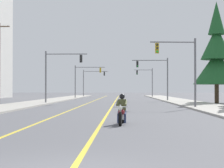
% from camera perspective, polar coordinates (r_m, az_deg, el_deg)
% --- Properties ---
extents(lane_stripe_center, '(0.16, 100.00, 0.01)m').
position_cam_1_polar(lane_stripe_center, '(52.66, 0.45, -2.63)').
color(lane_stripe_center, yellow).
rests_on(lane_stripe_center, ground).
extents(lane_stripe_left, '(0.16, 100.00, 0.01)m').
position_cam_1_polar(lane_stripe_left, '(52.81, -2.99, -2.62)').
color(lane_stripe_left, yellow).
rests_on(lane_stripe_left, ground).
extents(sidewalk_kerb_right, '(4.40, 110.00, 0.14)m').
position_cam_1_polar(sidewalk_kerb_right, '(48.30, 11.04, -2.70)').
color(sidewalk_kerb_right, '#ADA89E').
rests_on(sidewalk_kerb_right, ground).
extents(sidewalk_kerb_left, '(4.40, 110.00, 0.14)m').
position_cam_1_polar(sidewalk_kerb_left, '(48.79, -10.84, -2.68)').
color(sidewalk_kerb_left, '#ADA89E').
rests_on(sidewalk_kerb_left, ground).
extents(motorcycle_with_rider, '(0.70, 2.19, 1.46)m').
position_cam_1_polar(motorcycle_with_rider, '(18.38, 1.45, -4.18)').
color(motorcycle_with_rider, black).
rests_on(motorcycle_with_rider, ground).
extents(traffic_signal_near_right, '(4.07, 0.57, 6.20)m').
position_cam_1_polar(traffic_signal_near_right, '(34.60, 10.37, 3.14)').
color(traffic_signal_near_right, slate).
rests_on(traffic_signal_near_right, ground).
extents(traffic_signal_near_left, '(5.00, 0.37, 6.20)m').
position_cam_1_polar(traffic_signal_near_left, '(45.91, -8.01, 2.23)').
color(traffic_signal_near_left, slate).
rests_on(traffic_signal_near_left, ground).
extents(traffic_signal_mid_right, '(5.16, 0.44, 6.20)m').
position_cam_1_polar(traffic_signal_mid_right, '(55.53, 6.69, 1.71)').
color(traffic_signal_mid_right, slate).
rests_on(traffic_signal_mid_right, ground).
extents(traffic_signal_mid_left, '(5.67, 0.37, 6.20)m').
position_cam_1_polar(traffic_signal_mid_left, '(72.62, -4.17, 1.14)').
color(traffic_signal_mid_left, slate).
rests_on(traffic_signal_mid_left, ground).
extents(traffic_signal_far_right, '(3.92, 0.40, 6.20)m').
position_cam_1_polar(traffic_signal_far_right, '(82.56, 5.23, 0.83)').
color(traffic_signal_far_right, slate).
rests_on(traffic_signal_far_right, ground).
extents(traffic_signal_far_left, '(5.75, 0.37, 6.20)m').
position_cam_1_polar(traffic_signal_far_left, '(88.91, -3.16, 0.78)').
color(traffic_signal_far_left, slate).
rests_on(traffic_signal_far_left, ground).
extents(conifer_tree_right_verge_far, '(5.62, 5.62, 12.37)m').
position_cam_1_polar(conifer_tree_right_verge_far, '(48.44, 15.19, 3.95)').
color(conifer_tree_right_verge_far, '#4C3828').
rests_on(conifer_tree_right_verge_far, ground).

